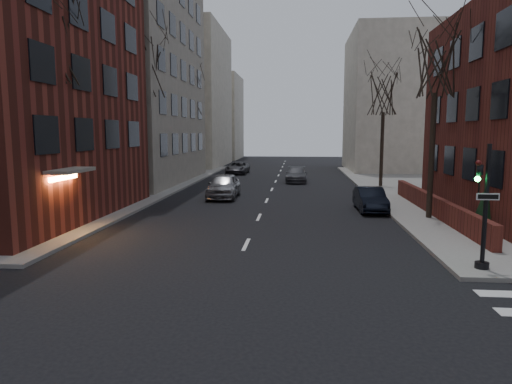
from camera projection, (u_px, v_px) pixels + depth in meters
The scene contains 18 objects.
building_left_tan at pixel (81, 23), 39.88m from camera, with size 18.00×18.00×28.00m, color gray.
low_wall_right at pixel (433, 205), 24.40m from camera, with size 0.35×16.00×1.00m, color #5B221A.
building_distant_la at pixel (171, 99), 61.08m from camera, with size 14.00×16.00×18.00m, color beige.
building_distant_ra at pixel (409, 102), 53.52m from camera, with size 14.00×14.00×16.00m, color beige.
building_distant_lb at pixel (210, 118), 77.94m from camera, with size 10.00×12.00×14.00m, color beige.
traffic_signal at pixel (483, 215), 14.48m from camera, with size 0.76×0.44×4.00m.
tree_left_a at pixel (53, 42), 20.10m from camera, with size 4.18×4.18×10.26m.
tree_left_b at pixel (144, 69), 31.89m from camera, with size 4.40×4.40×10.80m.
tree_left_c at pixel (191, 97), 45.83m from camera, with size 3.96×3.96×9.72m.
tree_right_a at pixel (436, 60), 22.50m from camera, with size 3.96×3.96×9.72m.
tree_right_b at pixel (384, 93), 36.38m from camera, with size 3.74×3.74×9.18m.
streetlamp_near at pixel (134, 137), 28.50m from camera, with size 0.36×0.36×6.28m.
streetlamp_far at pixel (201, 135), 48.24m from camera, with size 0.36×0.36×6.28m.
parked_sedan at pixel (370, 199), 26.16m from camera, with size 1.45×4.17×1.37m, color black.
car_lane_silver at pixel (224, 186), 31.49m from camera, with size 1.98×4.93×1.68m, color gray.
car_lane_gray at pixel (296, 175), 41.52m from camera, with size 1.89×4.66×1.35m, color #434348.
car_lane_far at pixel (237, 168), 49.75m from camera, with size 2.18×4.73×1.31m, color #3C3B40.
evergreen_shrub at pixel (485, 208), 20.33m from camera, with size 1.20×1.20×2.00m, color black.
Camera 1 is at (2.06, -5.88, 4.50)m, focal length 32.00 mm.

